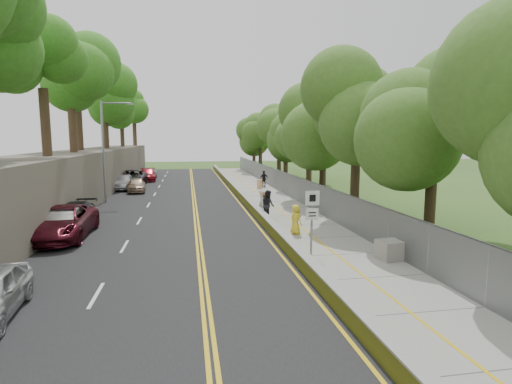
{
  "coord_description": "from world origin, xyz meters",
  "views": [
    {
      "loc": [
        -4.15,
        -19.17,
        5.13
      ],
      "look_at": [
        0.5,
        8.0,
        1.4
      ],
      "focal_mm": 28.0,
      "sensor_mm": 36.0,
      "label": 1
    }
  ],
  "objects_px": {
    "signpost": "(312,213)",
    "construction_barrel": "(260,184)",
    "car_1": "(60,224)",
    "person_far": "(264,179)",
    "concrete_block": "(392,250)",
    "streetlight": "(106,144)",
    "car_2": "(61,223)",
    "painter_0": "(296,219)"
  },
  "relations": [
    {
      "from": "concrete_block",
      "to": "signpost",
      "type": "bearing_deg",
      "value": 163.15
    },
    {
      "from": "streetlight",
      "to": "car_2",
      "type": "xyz_separation_m",
      "value": [
        -0.14,
        -11.87,
        -3.77
      ]
    },
    {
      "from": "car_1",
      "to": "painter_0",
      "type": "relative_size",
      "value": 2.87
    },
    {
      "from": "streetlight",
      "to": "car_1",
      "type": "bearing_deg",
      "value": -90.66
    },
    {
      "from": "car_1",
      "to": "painter_0",
      "type": "height_order",
      "value": "painter_0"
    },
    {
      "from": "car_1",
      "to": "construction_barrel",
      "type": "bearing_deg",
      "value": 49.16
    },
    {
      "from": "construction_barrel",
      "to": "car_1",
      "type": "distance_m",
      "value": 22.86
    },
    {
      "from": "car_1",
      "to": "person_far",
      "type": "height_order",
      "value": "person_far"
    },
    {
      "from": "streetlight",
      "to": "construction_barrel",
      "type": "xyz_separation_m",
      "value": [
        13.46,
        6.44,
        -4.13
      ]
    },
    {
      "from": "signpost",
      "to": "person_far",
      "type": "xyz_separation_m",
      "value": [
        2.64,
        24.71,
        -1.06
      ]
    },
    {
      "from": "car_1",
      "to": "car_2",
      "type": "relative_size",
      "value": 0.77
    },
    {
      "from": "streetlight",
      "to": "car_2",
      "type": "bearing_deg",
      "value": -90.66
    },
    {
      "from": "signpost",
      "to": "painter_0",
      "type": "relative_size",
      "value": 1.95
    },
    {
      "from": "concrete_block",
      "to": "painter_0",
      "type": "xyz_separation_m",
      "value": [
        -2.85,
        5.0,
        0.39
      ]
    },
    {
      "from": "car_2",
      "to": "person_far",
      "type": "relative_size",
      "value": 3.49
    },
    {
      "from": "car_2",
      "to": "car_1",
      "type": "bearing_deg",
      "value": -90.3
    },
    {
      "from": "concrete_block",
      "to": "car_1",
      "type": "height_order",
      "value": "car_1"
    },
    {
      "from": "construction_barrel",
      "to": "concrete_block",
      "type": "bearing_deg",
      "value": -86.95
    },
    {
      "from": "concrete_block",
      "to": "car_2",
      "type": "height_order",
      "value": "car_2"
    },
    {
      "from": "construction_barrel",
      "to": "person_far",
      "type": "distance_m",
      "value": 1.49
    },
    {
      "from": "painter_0",
      "to": "construction_barrel",
      "type": "bearing_deg",
      "value": -27.33
    },
    {
      "from": "construction_barrel",
      "to": "car_2",
      "type": "bearing_deg",
      "value": -126.61
    },
    {
      "from": "car_1",
      "to": "signpost",
      "type": "bearing_deg",
      "value": -27.89
    },
    {
      "from": "construction_barrel",
      "to": "painter_0",
      "type": "xyz_separation_m",
      "value": [
        -1.55,
        -19.44,
        0.34
      ]
    },
    {
      "from": "signpost",
      "to": "concrete_block",
      "type": "bearing_deg",
      "value": -16.85
    },
    {
      "from": "car_2",
      "to": "painter_0",
      "type": "relative_size",
      "value": 3.74
    },
    {
      "from": "person_far",
      "to": "signpost",
      "type": "bearing_deg",
      "value": 66.95
    },
    {
      "from": "signpost",
      "to": "construction_barrel",
      "type": "relative_size",
      "value": 3.4
    },
    {
      "from": "construction_barrel",
      "to": "car_1",
      "type": "relative_size",
      "value": 0.2
    },
    {
      "from": "concrete_block",
      "to": "car_2",
      "type": "relative_size",
      "value": 0.2
    },
    {
      "from": "car_1",
      "to": "car_2",
      "type": "distance_m",
      "value": 0.1
    },
    {
      "from": "streetlight",
      "to": "construction_barrel",
      "type": "height_order",
      "value": "streetlight"
    },
    {
      "from": "signpost",
      "to": "person_far",
      "type": "height_order",
      "value": "signpost"
    },
    {
      "from": "construction_barrel",
      "to": "car_1",
      "type": "xyz_separation_m",
      "value": [
        -13.6,
        -18.37,
        0.29
      ]
    },
    {
      "from": "car_1",
      "to": "car_2",
      "type": "height_order",
      "value": "car_2"
    },
    {
      "from": "signpost",
      "to": "concrete_block",
      "type": "relative_size",
      "value": 2.57
    },
    {
      "from": "streetlight",
      "to": "person_far",
      "type": "height_order",
      "value": "streetlight"
    },
    {
      "from": "painter_0",
      "to": "person_far",
      "type": "height_order",
      "value": "person_far"
    },
    {
      "from": "construction_barrel",
      "to": "car_1",
      "type": "bearing_deg",
      "value": -126.51
    },
    {
      "from": "car_2",
      "to": "painter_0",
      "type": "height_order",
      "value": "car_2"
    },
    {
      "from": "streetlight",
      "to": "painter_0",
      "type": "distance_m",
      "value": 18.04
    },
    {
      "from": "signpost",
      "to": "person_far",
      "type": "relative_size",
      "value": 1.82
    }
  ]
}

